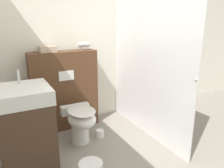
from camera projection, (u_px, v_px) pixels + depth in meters
The scene contains 8 objects.
wall_back at pixel (85, 44), 3.49m from camera, with size 8.00×0.06×2.50m.
partition_panel at pixel (65, 90), 3.31m from camera, with size 0.98×0.27×1.19m.
shower_glass at pixel (148, 63), 3.02m from camera, with size 0.04×1.77×2.10m.
toilet at pixel (81, 121), 2.90m from camera, with size 0.40×0.55×0.51m.
sink_vanity at pixel (27, 135), 2.18m from camera, with size 0.51×0.54×1.15m.
hair_drier at pixel (84, 45), 3.27m from camera, with size 0.21×0.08×0.12m.
folded_towel at pixel (48, 49), 3.04m from camera, with size 0.23×0.19×0.08m.
spare_toilet_roll at pixel (100, 133), 3.14m from camera, with size 0.11×0.11×0.10m.
Camera 1 is at (-1.27, -1.45, 1.59)m, focal length 35.00 mm.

